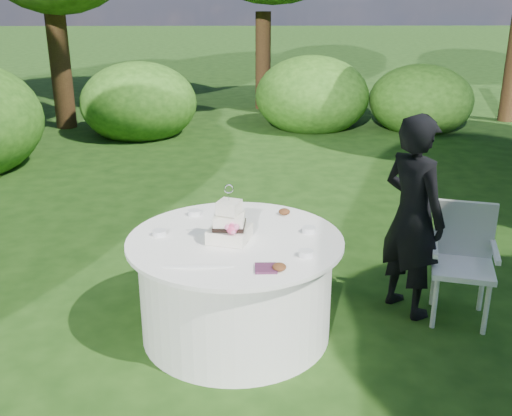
# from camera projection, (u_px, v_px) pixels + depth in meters

# --- Properties ---
(ground) EXTENTS (80.00, 80.00, 0.00)m
(ground) POSITION_uv_depth(u_px,v_px,m) (236.00, 331.00, 4.55)
(ground) COLOR #17330E
(ground) RESTS_ON ground
(napkins) EXTENTS (0.14, 0.14, 0.02)m
(napkins) POSITION_uv_depth(u_px,v_px,m) (266.00, 268.00, 3.81)
(napkins) COLOR #491F3A
(napkins) RESTS_ON table
(feather_plume) EXTENTS (0.48, 0.07, 0.01)m
(feather_plume) POSITION_uv_depth(u_px,v_px,m) (197.00, 267.00, 3.83)
(feather_plume) COLOR white
(feather_plume) RESTS_ON table
(guest) EXTENTS (0.63, 0.70, 1.61)m
(guest) POSITION_uv_depth(u_px,v_px,m) (413.00, 216.00, 4.60)
(guest) COLOR black
(guest) RESTS_ON ground
(table) EXTENTS (1.56, 1.56, 0.77)m
(table) POSITION_uv_depth(u_px,v_px,m) (236.00, 286.00, 4.42)
(table) COLOR silver
(table) RESTS_ON ground
(cake) EXTENTS (0.34, 0.34, 0.41)m
(cake) POSITION_uv_depth(u_px,v_px,m) (229.00, 226.00, 4.21)
(cake) COLOR white
(cake) RESTS_ON table
(chair) EXTENTS (0.57, 0.56, 0.91)m
(chair) POSITION_uv_depth(u_px,v_px,m) (463.00, 254.00, 4.63)
(chair) COLOR white
(chair) RESTS_ON ground
(votives) EXTENTS (1.19, 0.89, 0.04)m
(votives) POSITION_uv_depth(u_px,v_px,m) (240.00, 231.00, 4.36)
(votives) COLOR silver
(votives) RESTS_ON table
(petal_cups) EXTENTS (0.19, 1.09, 0.05)m
(petal_cups) POSITION_uv_depth(u_px,v_px,m) (282.00, 236.00, 4.26)
(petal_cups) COLOR #562D16
(petal_cups) RESTS_ON table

